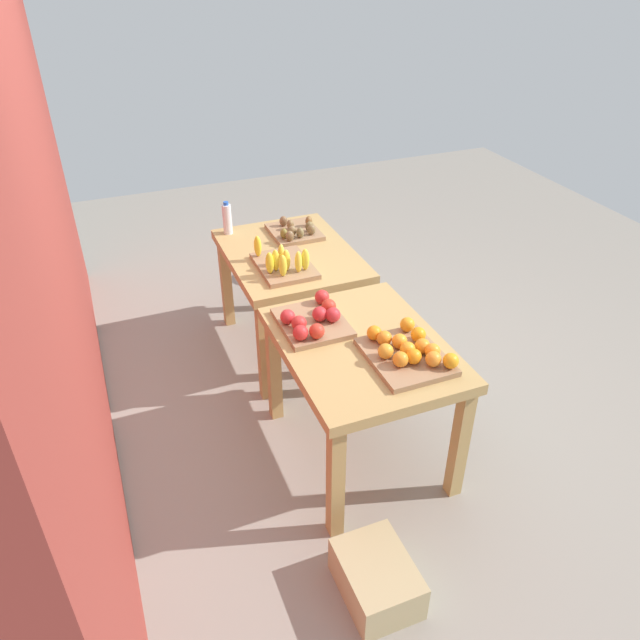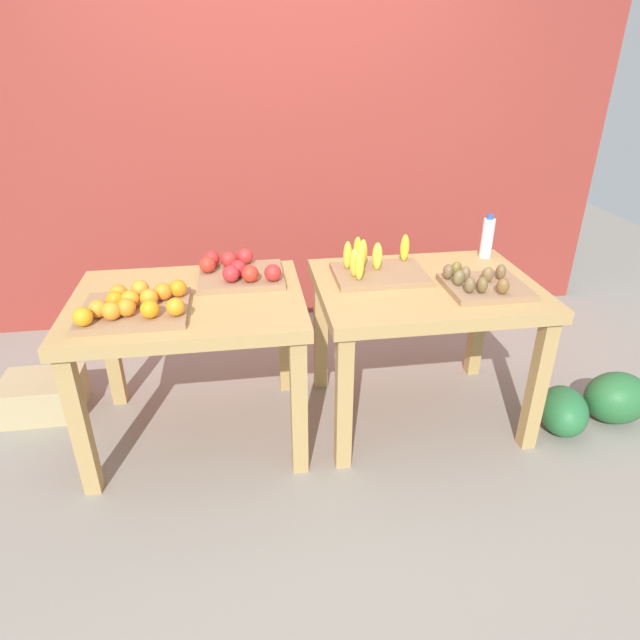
{
  "view_description": "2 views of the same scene",
  "coord_description": "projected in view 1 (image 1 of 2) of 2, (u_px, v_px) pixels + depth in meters",
  "views": [
    {
      "loc": [
        -2.83,
        1.14,
        2.53
      ],
      "look_at": [
        -0.0,
        0.01,
        0.56
      ],
      "focal_mm": 34.13,
      "sensor_mm": 36.0,
      "label": 1
    },
    {
      "loc": [
        -0.3,
        -2.29,
        1.77
      ],
      "look_at": [
        0.05,
        0.02,
        0.59
      ],
      "focal_mm": 30.62,
      "sensor_mm": 36.0,
      "label": 2
    }
  ],
  "objects": [
    {
      "name": "watermelon_pile",
      "position": [
        283.0,
        270.0,
        5.06
      ],
      "size": [
        0.64,
        0.37,
        0.27
      ],
      "color": "#286834",
      "rests_on": "ground_plane"
    },
    {
      "name": "water_bottle",
      "position": [
        227.0,
        219.0,
        4.14
      ],
      "size": [
        0.06,
        0.06,
        0.23
      ],
      "color": "silver",
      "rests_on": "display_table_right"
    },
    {
      "name": "display_table_right",
      "position": [
        290.0,
        266.0,
        4.02
      ],
      "size": [
        1.04,
        0.8,
        0.75
      ],
      "color": "tan",
      "rests_on": "ground_plane"
    },
    {
      "name": "banana_crate",
      "position": [
        284.0,
        263.0,
        3.72
      ],
      "size": [
        0.44,
        0.32,
        0.17
      ],
      "color": "#9A7351",
      "rests_on": "display_table_right"
    },
    {
      "name": "display_table_left",
      "position": [
        362.0,
        360.0,
        3.15
      ],
      "size": [
        1.04,
        0.8,
        0.75
      ],
      "color": "tan",
      "rests_on": "ground_plane"
    },
    {
      "name": "cardboard_produce_box",
      "position": [
        376.0,
        578.0,
        2.7
      ],
      "size": [
        0.4,
        0.3,
        0.2
      ],
      "primitive_type": "cube",
      "color": "tan",
      "rests_on": "ground_plane"
    },
    {
      "name": "back_wall",
      "position": [
        40.0,
        203.0,
        2.7
      ],
      "size": [
        4.4,
        0.12,
        3.0
      ],
      "primitive_type": "cube",
      "color": "maroon",
      "rests_on": "ground_plane"
    },
    {
      "name": "ground_plane",
      "position": [
        321.0,
        392.0,
        3.93
      ],
      "size": [
        8.0,
        8.0,
        0.0
      ],
      "primitive_type": "plane",
      "color": "gray"
    },
    {
      "name": "apple_bin",
      "position": [
        313.0,
        320.0,
        3.19
      ],
      "size": [
        0.41,
        0.35,
        0.11
      ],
      "color": "#9A7351",
      "rests_on": "display_table_left"
    },
    {
      "name": "kiwi_bin",
      "position": [
        295.0,
        231.0,
        4.15
      ],
      "size": [
        0.36,
        0.32,
        0.1
      ],
      "color": "#9A7351",
      "rests_on": "display_table_right"
    },
    {
      "name": "orange_bin",
      "position": [
        408.0,
        351.0,
        2.96
      ],
      "size": [
        0.45,
        0.38,
        0.11
      ],
      "color": "#9A7351",
      "rests_on": "display_table_left"
    }
  ]
}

